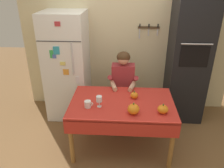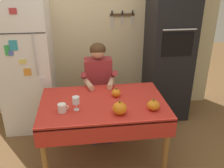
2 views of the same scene
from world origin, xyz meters
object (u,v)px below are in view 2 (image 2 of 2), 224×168
Objects in this scene: seated_person at (99,81)px; pumpkin_small at (116,93)px; pumpkin_medium at (120,108)px; refrigerator at (27,66)px; wall_oven at (169,49)px; dining_table at (103,109)px; chair_behind_person at (98,90)px; wine_glass at (76,101)px; coffee_mug at (62,108)px; pumpkin_large at (153,105)px.

pumpkin_small is (0.16, -0.47, 0.05)m from seated_person.
seated_person reaches higher than pumpkin_medium.
refrigerator is 1.00m from seated_person.
wall_oven reaches higher than dining_table.
seated_person is at bearing -90.00° from chair_behind_person.
wine_glass reaches higher than pumpkin_small.
pumpkin_medium is at bearing -82.28° from chair_behind_person.
dining_table is at bearing 18.18° from coffee_mug.
seated_person is at bearing 67.81° from wine_glass.
pumpkin_large is (-0.54, -1.14, -0.26)m from wall_oven.
seated_person is 0.88m from pumpkin_medium.
refrigerator is 1.58m from pumpkin_medium.
wall_oven is at bearing 41.84° from pumpkin_small.
pumpkin_medium is (1.09, -1.14, -0.10)m from refrigerator.
wine_glass reaches higher than pumpkin_large.
wall_oven is 1.19m from chair_behind_person.
seated_person reaches higher than chair_behind_person.
refrigerator reaches higher than seated_person.
chair_behind_person is at bearing 103.91° from pumpkin_small.
refrigerator is at bearing 174.57° from chair_behind_person.
seated_person reaches higher than pumpkin_small.
wine_glass is (0.66, -1.00, -0.05)m from refrigerator.
chair_behind_person is at bearing 64.82° from coffee_mug.
wine_glass is at bearing 172.84° from pumpkin_large.
refrigerator is 0.86× the size of wall_oven.
refrigerator is at bearing 123.15° from wine_glass.
pumpkin_small is (0.02, 0.39, -0.02)m from pumpkin_medium.
coffee_mug is at bearing -63.57° from refrigerator.
dining_table is 1.12× the size of seated_person.
pumpkin_large is (0.51, -1.01, 0.28)m from chair_behind_person.
dining_table is (-1.05, -0.92, -0.39)m from wall_oven.
wine_glass is (0.14, 0.02, 0.06)m from coffee_mug.
coffee_mug is (-0.44, -0.14, 0.13)m from dining_table.
refrigerator is at bearing 133.75° from pumpkin_medium.
pumpkin_large is (1.46, -1.10, -0.11)m from refrigerator.
coffee_mug is 0.16m from wine_glass.
pumpkin_small is (0.46, 0.25, -0.06)m from wine_glass.
chair_behind_person is 8.15× the size of coffee_mug.
wall_oven reaches higher than refrigerator.
seated_person is (0.95, -0.28, -0.16)m from refrigerator.
refrigerator reaches higher than pumpkin_small.
seated_person is 0.79m from wine_glass.
refrigerator is 1.35m from pumpkin_small.
wall_oven is at bearing 7.07° from chair_behind_person.
pumpkin_small reaches higher than dining_table.
seated_person is at bearing -16.37° from refrigerator.
chair_behind_person reaches higher than pumpkin_small.
wine_glass is at bearing -107.93° from chair_behind_person.
pumpkin_large is at bearing -37.15° from refrigerator.
wine_glass is (-0.29, -0.12, 0.19)m from dining_table.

